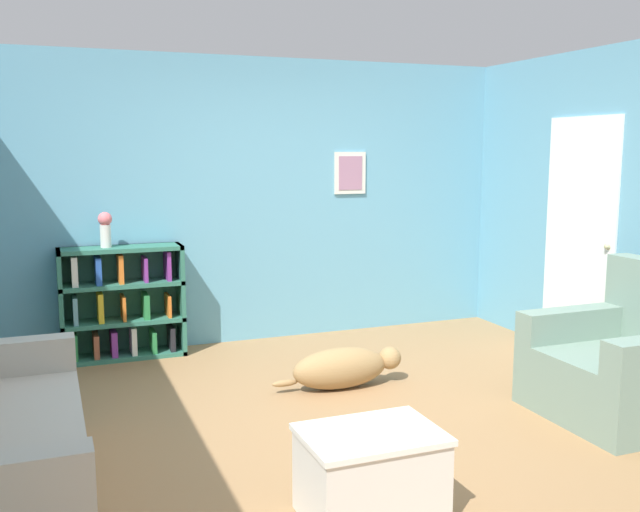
% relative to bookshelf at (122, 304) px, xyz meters
% --- Properties ---
extents(ground_plane, '(14.00, 14.00, 0.00)m').
position_rel_bookshelf_xyz_m(ground_plane, '(1.18, -2.05, -0.47)').
color(ground_plane, '#997047').
extents(wall_back, '(5.60, 0.13, 2.60)m').
position_rel_bookshelf_xyz_m(wall_back, '(1.18, 0.20, 0.83)').
color(wall_back, '#609EB7').
rests_on(wall_back, ground_plane).
extents(bookshelf, '(1.02, 0.31, 0.96)m').
position_rel_bookshelf_xyz_m(bookshelf, '(0.00, 0.00, 0.00)').
color(bookshelf, '#2D6B56').
rests_on(bookshelf, ground_plane).
extents(recliner_chair, '(0.97, 1.00, 1.02)m').
position_rel_bookshelf_xyz_m(recliner_chair, '(3.03, -2.61, -0.12)').
color(recliner_chair, gray).
rests_on(recliner_chair, ground_plane).
extents(coffee_table, '(0.67, 0.49, 0.44)m').
position_rel_bookshelf_xyz_m(coffee_table, '(0.84, -3.22, -0.24)').
color(coffee_table, silver).
rests_on(coffee_table, ground_plane).
extents(dog, '(1.02, 0.28, 0.31)m').
position_rel_bookshelf_xyz_m(dog, '(1.46, -1.42, -0.31)').
color(dog, '#9E7A4C').
rests_on(dog, ground_plane).
extents(vase, '(0.12, 0.12, 0.30)m').
position_rel_bookshelf_xyz_m(vase, '(-0.11, -0.02, 0.66)').
color(vase, silver).
rests_on(vase, bookshelf).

